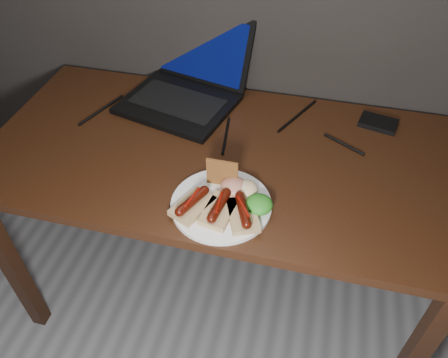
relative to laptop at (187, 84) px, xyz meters
The scene contains 12 objects.
desk 0.34m from the laptop, 55.14° to the right, with size 1.40×0.70×0.75m.
laptop is the anchor object (origin of this frame).
hard_drive 0.64m from the laptop, ahead, with size 0.11×0.08×0.02m, color black.
desk_cables 0.23m from the laptop, 31.58° to the right, with size 0.89×0.35×0.01m.
plate 0.53m from the laptop, 63.04° to the right, with size 0.26×0.26×0.01m, color white.
bread_sausage_left 0.53m from the laptop, 71.14° to the right, with size 0.11×0.13×0.04m.
bread_sausage_center 0.56m from the laptop, 64.35° to the right, with size 0.09×0.12×0.04m.
bread_sausage_right 0.59m from the laptop, 58.97° to the right, with size 0.11×0.13×0.04m.
crispbread 0.46m from the laptop, 60.85° to the right, with size 0.09×0.01×0.09m, color brown.
salad_greens 0.58m from the laptop, 54.25° to the right, with size 0.07×0.07×0.04m, color #216013.
salsa_mound 0.50m from the laptop, 58.28° to the right, with size 0.07×0.07×0.04m, color #A11012.
coleslaw_mound 0.51m from the laptop, 55.14° to the right, with size 0.06×0.06×0.04m, color beige.
Camera 1 is at (0.25, 0.42, 1.59)m, focal length 35.00 mm.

